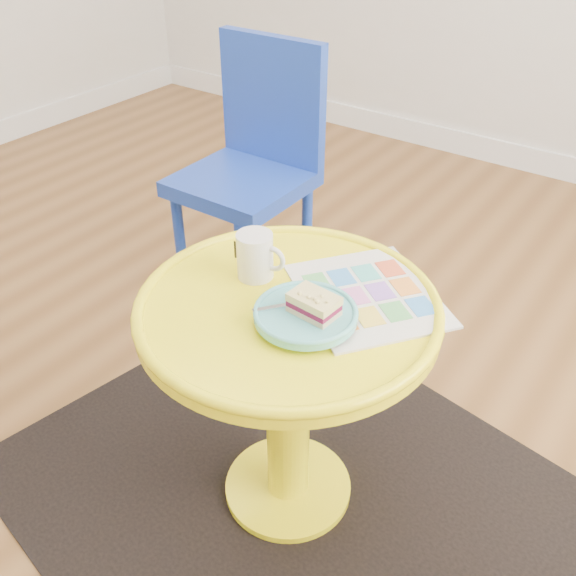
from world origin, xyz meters
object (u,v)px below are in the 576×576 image
Objects in this scene: side_table at (288,366)px; newspaper at (367,295)px; chair at (254,160)px; plate at (306,315)px; mug at (256,255)px.

newspaper is (0.11, 0.12, 0.17)m from side_table.
newspaper is at bearing 45.78° from side_table.
plate is (0.67, -0.70, 0.10)m from chair.
newspaper is 0.16m from plate.
chair is 7.81× the size of mug.
newspaper is 1.55× the size of plate.
plate is at bearing -73.09° from newspaper.
mug is at bearing 157.39° from plate.
chair is 0.81m from mug.
side_table is at bearing -28.19° from mug.
chair is (-0.61, 0.67, 0.08)m from side_table.
chair is at bearing 179.47° from newspaper.
side_table is 1.99× the size of newspaper.
newspaper is 2.79× the size of mug.
mug is at bearing -125.63° from newspaper.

